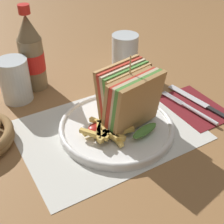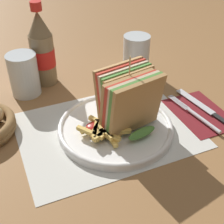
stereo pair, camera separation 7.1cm
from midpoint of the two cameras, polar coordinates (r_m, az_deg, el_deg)
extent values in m
plane|color=olive|center=(0.70, -2.58, -4.66)|extent=(4.00, 4.00, 0.00)
cube|color=silver|center=(0.72, -3.46, -3.41)|extent=(0.40, 0.30, 0.00)
cylinder|color=white|center=(0.71, -2.03, -3.06)|extent=(0.26, 0.26, 0.01)
torus|color=white|center=(0.71, -2.04, -2.62)|extent=(0.26, 0.26, 0.01)
cube|color=tan|center=(0.65, 1.92, 1.14)|extent=(0.13, 0.05, 0.13)
cube|color=#518E3D|center=(0.66, 1.34, 1.40)|extent=(0.13, 0.05, 0.13)
cube|color=beige|center=(0.66, 0.77, 1.66)|extent=(0.13, 0.05, 0.13)
cube|color=red|center=(0.67, 0.22, 1.91)|extent=(0.13, 0.05, 0.13)
cube|color=tan|center=(0.68, -0.33, 2.15)|extent=(0.13, 0.05, 0.13)
ellipsoid|color=#518E3D|center=(0.67, 3.02, -3.51)|extent=(0.07, 0.03, 0.02)
cube|color=tan|center=(0.68, 0.62, 2.28)|extent=(0.13, 0.05, 0.13)
cube|color=#518E3D|center=(0.68, 0.07, 2.72)|extent=(0.13, 0.05, 0.13)
cube|color=beige|center=(0.69, -0.46, 3.15)|extent=(0.13, 0.05, 0.13)
cube|color=red|center=(0.69, -0.99, 3.57)|extent=(0.13, 0.05, 0.13)
cube|color=tan|center=(0.70, -1.51, 3.99)|extent=(0.13, 0.05, 0.13)
ellipsoid|color=#518E3D|center=(0.71, 0.69, -1.16)|extent=(0.07, 0.03, 0.02)
cylinder|color=tan|center=(0.66, 0.15, 3.84)|extent=(0.00, 0.00, 0.17)
cube|color=#E0B756|center=(0.67, -3.97, -4.04)|extent=(0.02, 0.05, 0.01)
cube|color=#E0B756|center=(0.67, -2.76, -4.51)|extent=(0.01, 0.07, 0.01)
cube|color=#E0B756|center=(0.67, -5.80, -4.25)|extent=(0.01, 0.05, 0.01)
cube|color=#E0B756|center=(0.67, -3.69, -4.35)|extent=(0.06, 0.04, 0.01)
cube|color=#E0B756|center=(0.69, -6.34, -3.31)|extent=(0.05, 0.02, 0.01)
cube|color=#E0B756|center=(0.69, -4.87, -2.17)|extent=(0.05, 0.06, 0.01)
cube|color=#E0B756|center=(0.67, -3.51, -3.48)|extent=(0.05, 0.01, 0.01)
cube|color=#E0B756|center=(0.69, -5.07, -2.11)|extent=(0.03, 0.05, 0.01)
cube|color=#E0B756|center=(0.67, -5.49, -3.50)|extent=(0.04, 0.06, 0.01)
cube|color=#E0B756|center=(0.66, -6.43, -4.17)|extent=(0.05, 0.06, 0.01)
cube|color=#E0B756|center=(0.67, -3.56, -3.48)|extent=(0.01, 0.07, 0.01)
cube|color=#E0B756|center=(0.68, -2.04, -2.47)|extent=(0.02, 0.05, 0.01)
cube|color=#E0B756|center=(0.65, -2.50, -4.50)|extent=(0.03, 0.04, 0.01)
cube|color=#E0B756|center=(0.67, -1.37, -3.53)|extent=(0.06, 0.03, 0.01)
cube|color=#E0B756|center=(0.66, -3.59, -3.85)|extent=(0.07, 0.04, 0.01)
cube|color=#E0B756|center=(0.67, -4.51, -3.15)|extent=(0.03, 0.06, 0.01)
ellipsoid|color=maroon|center=(0.69, -5.80, -3.01)|extent=(0.04, 0.03, 0.01)
cube|color=maroon|center=(0.81, 12.44, 0.86)|extent=(0.12, 0.17, 0.00)
cylinder|color=silver|center=(0.78, 13.25, -0.39)|extent=(0.02, 0.11, 0.01)
cylinder|color=silver|center=(0.82, 8.35, 2.36)|extent=(0.01, 0.07, 0.00)
cylinder|color=silver|center=(0.82, 8.55, 2.45)|extent=(0.01, 0.07, 0.00)
cylinder|color=silver|center=(0.82, 8.75, 2.54)|extent=(0.01, 0.07, 0.00)
cylinder|color=silver|center=(0.83, 8.94, 2.64)|extent=(0.01, 0.07, 0.00)
cube|color=black|center=(0.79, 17.07, -0.59)|extent=(0.02, 0.09, 0.00)
cube|color=silver|center=(0.84, 11.41, 2.83)|extent=(0.03, 0.13, 0.00)
cylinder|color=#7A6647|center=(0.88, -16.55, 8.43)|extent=(0.06, 0.06, 0.14)
cylinder|color=red|center=(0.88, -16.62, 8.83)|extent=(0.07, 0.07, 0.05)
cone|color=#7A6647|center=(0.84, -17.76, 14.61)|extent=(0.06, 0.06, 0.06)
cylinder|color=red|center=(0.83, -18.32, 17.38)|extent=(0.03, 0.03, 0.02)
cylinder|color=silver|center=(0.93, 0.16, 10.62)|extent=(0.08, 0.08, 0.11)
cylinder|color=black|center=(0.95, 0.16, 8.61)|extent=(0.07, 0.07, 0.04)
cylinder|color=silver|center=(0.84, -19.66, 5.40)|extent=(0.08, 0.08, 0.11)
camera|label=1|loc=(0.04, -92.86, -2.08)|focal=50.00mm
camera|label=2|loc=(0.04, 87.14, 2.08)|focal=50.00mm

